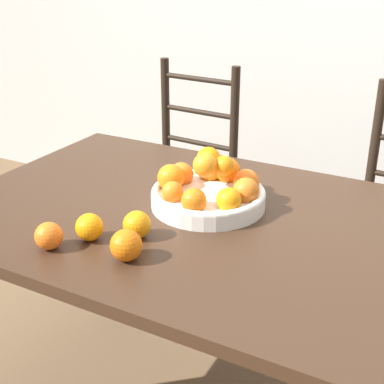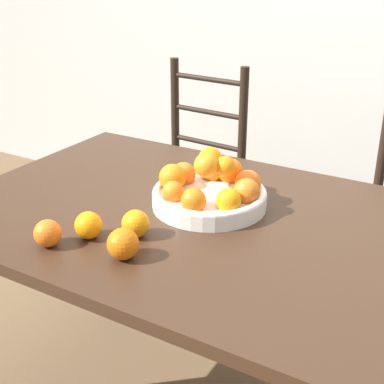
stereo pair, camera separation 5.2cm
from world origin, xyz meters
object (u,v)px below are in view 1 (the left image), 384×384
at_px(orange_loose_0, 126,245).
at_px(chair_left, 183,180).
at_px(fruit_bowl, 209,189).
at_px(orange_loose_1, 137,225).
at_px(orange_loose_3, 89,227).
at_px(orange_loose_2, 49,236).

height_order(orange_loose_0, chair_left, chair_left).
relative_size(fruit_bowl, orange_loose_1, 4.53).
height_order(orange_loose_1, orange_loose_3, orange_loose_1).
bearing_deg(orange_loose_0, fruit_bowl, 84.45).
height_order(orange_loose_0, orange_loose_2, orange_loose_0).
height_order(fruit_bowl, orange_loose_0, fruit_bowl).
distance_m(fruit_bowl, orange_loose_0, 0.38).
xyz_separation_m(orange_loose_2, orange_loose_3, (0.06, 0.09, 0.00)).
relative_size(fruit_bowl, chair_left, 0.34).
bearing_deg(orange_loose_1, orange_loose_2, -136.80).
bearing_deg(orange_loose_2, fruit_bowl, 60.44).
xyz_separation_m(fruit_bowl, chair_left, (-0.49, 0.73, -0.34)).
relative_size(fruit_bowl, orange_loose_2, 4.74).
distance_m(fruit_bowl, chair_left, 0.94).
distance_m(orange_loose_0, chair_left, 1.24).
height_order(orange_loose_1, chair_left, chair_left).
relative_size(orange_loose_0, orange_loose_3, 1.09).
xyz_separation_m(orange_loose_0, orange_loose_3, (-0.14, 0.04, -0.00)).
relative_size(orange_loose_3, chair_left, 0.07).
bearing_deg(chair_left, orange_loose_2, -73.46).
distance_m(orange_loose_1, orange_loose_2, 0.23).
distance_m(orange_loose_1, orange_loose_3, 0.12).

